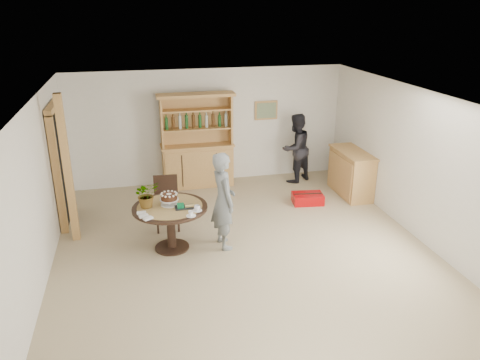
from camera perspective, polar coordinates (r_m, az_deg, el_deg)
name	(u,v)px	position (r m, az deg, el deg)	size (l,w,h in m)	color
ground	(246,255)	(7.60, 0.78, -9.14)	(7.00, 7.00, 0.00)	tan
room_shell	(247,151)	(6.90, 0.85, 3.51)	(6.04, 7.04, 2.52)	white
doorway	(60,164)	(8.91, -21.14, 1.83)	(0.13, 1.10, 2.18)	black
pine_post	(67,170)	(8.08, -20.29, 1.13)	(0.12, 0.12, 2.50)	tan
hutch	(197,155)	(10.20, -5.21, 3.02)	(1.62, 0.54, 2.04)	tan
sideboard	(351,173)	(10.00, 13.40, 0.86)	(0.54, 1.26, 0.94)	tan
dining_table	(170,215)	(7.61, -8.49, -4.21)	(1.20, 1.20, 0.76)	black
dining_chair	(167,199)	(8.39, -8.95, -2.29)	(0.44, 0.44, 0.95)	black
birthday_cake	(169,198)	(7.54, -8.64, -2.14)	(0.30, 0.30, 0.20)	white
flower_vase	(146,194)	(7.49, -11.34, -1.74)	(0.38, 0.33, 0.42)	#3F7233
gift_tray	(184,206)	(7.43, -6.83, -3.20)	(0.30, 0.20, 0.08)	black
coffee_cup_a	(197,208)	(7.31, -5.25, -3.47)	(0.15, 0.15, 0.09)	white
coffee_cup_b	(191,214)	(7.14, -6.01, -4.13)	(0.15, 0.15, 0.08)	white
napkins	(144,216)	(7.24, -11.58, -4.29)	(0.24, 0.33, 0.03)	white
teen_boy	(223,201)	(7.53, -2.05, -2.52)	(0.59, 0.39, 1.62)	slate
adult_person	(296,148)	(10.44, 6.79, 3.87)	(0.75, 0.58, 1.54)	black
red_suitcase	(308,198)	(9.51, 8.24, -2.25)	(0.65, 0.47, 0.21)	#B9090B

